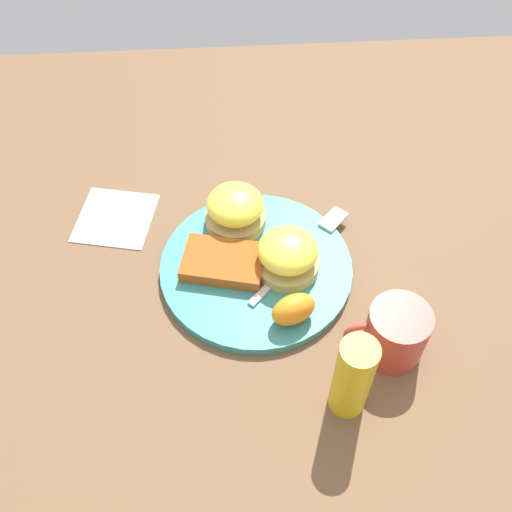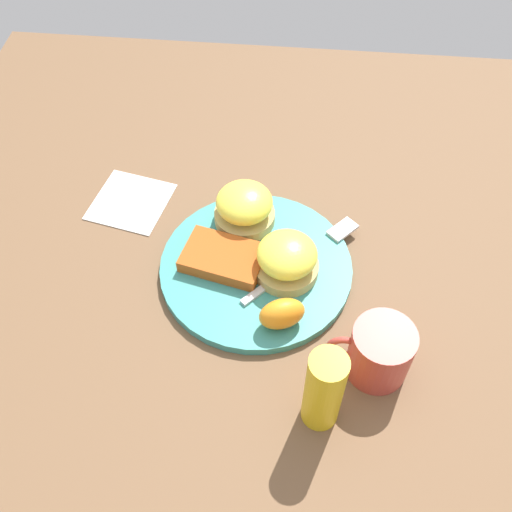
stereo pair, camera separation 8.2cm
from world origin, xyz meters
The scene contains 10 objects.
ground_plane centered at (0.00, 0.00, 0.00)m, with size 1.10×1.10×0.00m, color brown.
plate centered at (0.00, 0.00, 0.01)m, with size 0.27×0.27×0.01m, color teal.
sandwich_benedict_left centered at (-0.04, 0.01, 0.04)m, with size 0.09×0.09×0.06m.
sandwich_benedict_right centered at (0.02, -0.08, 0.04)m, with size 0.09×0.09×0.06m.
hashbrown_patty centered at (0.04, 0.00, 0.02)m, with size 0.11×0.07×0.02m, color #AC4E1A.
orange_wedge centered at (-0.04, 0.09, 0.04)m, with size 0.06×0.04×0.04m, color orange.
fork centered at (-0.07, -0.02, 0.02)m, with size 0.16×0.17×0.00m.
cup centered at (-0.16, 0.14, 0.04)m, with size 0.10×0.08×0.08m.
napkin centered at (0.21, -0.11, 0.00)m, with size 0.11×0.11×0.00m, color white.
condiment_bottle centered at (-0.10, 0.20, 0.06)m, with size 0.04×0.04×0.13m, color gold.
Camera 2 is at (-0.05, 0.50, 0.68)m, focal length 42.00 mm.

